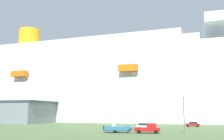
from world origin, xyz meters
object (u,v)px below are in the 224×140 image
at_px(cruise_ship, 85,88).
at_px(pickup_truck, 148,129).
at_px(street_lamp, 184,108).
at_px(parked_car_red_hatchback, 193,124).
at_px(small_boat_on_trailer, 120,129).
at_px(parked_car_white_van, 144,126).

bearing_deg(cruise_ship, pickup_truck, -59.63).
distance_m(street_lamp, parked_car_red_hatchback, 26.95).
relative_size(street_lamp, parked_car_red_hatchback, 1.88).
relative_size(small_boat_on_trailer, parked_car_red_hatchback, 1.71).
bearing_deg(pickup_truck, street_lamp, 21.62).
height_order(small_boat_on_trailer, street_lamp, street_lamp).
xyz_separation_m(pickup_truck, parked_car_white_van, (-2.87, 14.70, -0.21)).
distance_m(pickup_truck, parked_car_white_van, 14.98).
xyz_separation_m(cruise_ship, parked_car_white_van, (36.41, -52.31, -15.94)).
bearing_deg(parked_car_white_van, pickup_truck, -78.96).
distance_m(pickup_truck, small_boat_on_trailer, 6.50).
height_order(cruise_ship, street_lamp, cruise_ship).
distance_m(cruise_ship, parked_car_red_hatchback, 64.68).
height_order(street_lamp, parked_car_red_hatchback, street_lamp).
bearing_deg(cruise_ship, parked_car_white_van, -55.16).
relative_size(pickup_truck, street_lamp, 0.66).
bearing_deg(pickup_truck, cruise_ship, 120.37).
bearing_deg(small_boat_on_trailer, cruise_ship, 115.99).
height_order(small_boat_on_trailer, parked_car_red_hatchback, small_boat_on_trailer).
distance_m(small_boat_on_trailer, street_lamp, 15.48).
relative_size(cruise_ship, street_lamp, 32.43).
height_order(pickup_truck, street_lamp, street_lamp).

